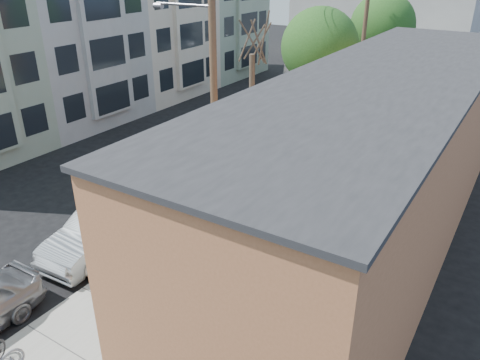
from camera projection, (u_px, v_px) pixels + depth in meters
The scene contains 22 objects.
ground at pixel (89, 244), 17.52m from camera, with size 120.00×120.00×0.00m, color black.
sidewalk at pixel (314, 166), 23.85m from camera, with size 4.50×58.00×0.15m, color #A4A298.
cafe_building at pixel (377, 170), 15.60m from camera, with size 6.60×20.20×6.61m.
apartment_row at pixel (120, 42), 31.98m from camera, with size 6.30×32.00×9.00m.
parking_meter_near at pixel (131, 239), 16.04m from camera, with size 0.14×0.14×1.24m.
parking_meter_far at pixel (260, 155), 22.87m from camera, with size 0.14×0.14×1.24m.
utility_pole_near at pixel (212, 83), 17.78m from camera, with size 3.57×0.28×10.00m.
utility_pole_far at pixel (364, 30), 31.11m from camera, with size 1.80×0.28×10.00m.
tree_bare at pixel (251, 125), 20.28m from camera, with size 0.24×0.24×6.02m.
tree_leafy_mid at pixel (320, 47), 24.58m from camera, with size 4.06×4.06×7.37m.
tree_leafy_far at pixel (382, 26), 33.11m from camera, with size 4.53×4.53×7.48m.
patio_chair_a at pixel (211, 297), 13.87m from camera, with size 0.50×0.50×0.88m, color #0F370F, non-canonical shape.
patio_chair_b at pixel (157, 349), 12.05m from camera, with size 0.50×0.50×0.88m, color #0F370F, non-canonical shape.
patron_grey at pixel (179, 309), 12.88m from camera, with size 0.58×0.38×1.59m, color slate.
patron_green at pixel (189, 295), 13.42m from camera, with size 0.79×0.61×1.62m, color #347B31.
cyclist at pixel (210, 214), 17.66m from camera, with size 1.05×0.60×1.62m, color #9C163E.
cyclist_bike at pixel (210, 221), 17.81m from camera, with size 0.62×1.78×0.94m, color black.
car_1 at pixel (105, 228), 16.93m from camera, with size 1.80×5.17×1.70m, color #ACB1B4.
car_2 at pixel (233, 155), 23.48m from camera, with size 2.04×5.03×1.46m, color black.
car_3 at pixel (286, 123), 27.90m from camera, with size 2.58×5.60×1.56m, color gray.
car_4 at pixel (315, 102), 32.34m from camera, with size 1.48×4.24×1.40m, color #A7AAAF.
bus at pixel (321, 68), 38.76m from camera, with size 2.36×10.10×2.81m, color silver.
Camera 1 is at (12.68, -9.49, 9.70)m, focal length 35.00 mm.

